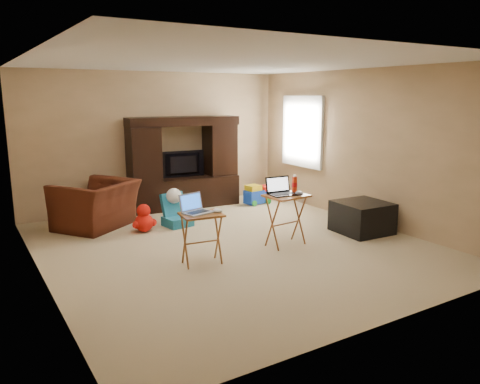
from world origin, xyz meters
TOP-DOWN VIEW (x-y plane):
  - floor at (0.00, 0.00)m, footprint 5.50×5.50m
  - ceiling at (0.00, 0.00)m, footprint 5.50×5.50m
  - wall_back at (0.00, 2.75)m, footprint 5.00×0.00m
  - wall_front at (0.00, -2.75)m, footprint 5.00×0.00m
  - wall_left at (-2.50, 0.00)m, footprint 0.00×5.50m
  - wall_right at (2.50, 0.00)m, footprint 0.00×5.50m
  - window_pane at (2.48, 1.55)m, footprint 0.00×1.20m
  - window_frame at (2.46, 1.55)m, footprint 0.06×1.14m
  - entertainment_center at (0.40, 2.46)m, footprint 2.10×0.67m
  - television at (0.40, 2.46)m, footprint 0.87×0.19m
  - recliner at (-1.39, 1.90)m, footprint 1.51×1.47m
  - child_rocker at (-0.26, 1.31)m, footprint 0.46×0.51m
  - plush_toy at (-0.83, 1.29)m, footprint 0.40×0.33m
  - push_toy at (1.72, 1.97)m, footprint 0.55×0.43m
  - ottoman at (2.02, -0.50)m, footprint 0.78×0.78m
  - tray_table_left at (-0.71, -0.45)m, footprint 0.55×0.46m
  - tray_table_right at (0.63, -0.40)m, footprint 0.60×0.49m
  - laptop_left at (-0.74, -0.42)m, footprint 0.40×0.35m
  - laptop_right at (0.59, -0.38)m, footprint 0.40×0.34m
  - mouse_left at (-0.52, -0.52)m, footprint 0.13×0.15m
  - mouse_right at (0.76, -0.52)m, footprint 0.11×0.15m
  - water_bottle at (0.83, -0.32)m, footprint 0.07×0.07m

SIDE VIEW (x-z plane):
  - floor at x=0.00m, z-range 0.00..0.00m
  - push_toy at x=1.72m, z-range 0.00..0.38m
  - plush_toy at x=-0.83m, z-range 0.00..0.44m
  - ottoman at x=2.02m, z-range 0.00..0.48m
  - child_rocker at x=-0.26m, z-range 0.00..0.53m
  - tray_table_left at x=-0.71m, z-range 0.00..0.65m
  - tray_table_right at x=0.63m, z-range 0.00..0.73m
  - recliner at x=-1.39m, z-range 0.00..0.74m
  - mouse_left at x=-0.52m, z-range 0.65..0.70m
  - mouse_right at x=0.76m, z-range 0.73..0.79m
  - laptop_left at x=-0.74m, z-range 0.65..0.89m
  - television at x=0.40m, z-range 0.56..1.06m
  - water_bottle at x=0.83m, z-range 0.73..0.95m
  - laptop_right at x=0.59m, z-range 0.73..0.97m
  - entertainment_center at x=0.40m, z-range 0.00..1.69m
  - wall_back at x=0.00m, z-range -1.25..3.75m
  - wall_front at x=0.00m, z-range -1.25..3.75m
  - wall_left at x=-2.50m, z-range -1.50..4.00m
  - wall_right at x=2.50m, z-range -1.50..4.00m
  - window_pane at x=2.48m, z-range 0.80..2.00m
  - window_frame at x=2.46m, z-range 0.73..2.07m
  - ceiling at x=0.00m, z-range 2.50..2.50m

